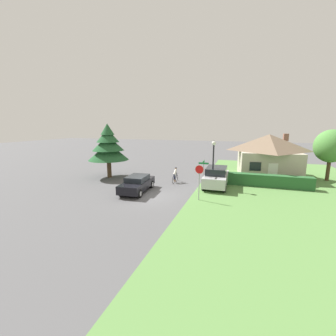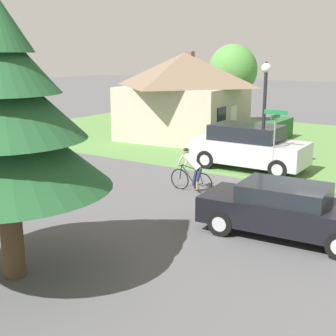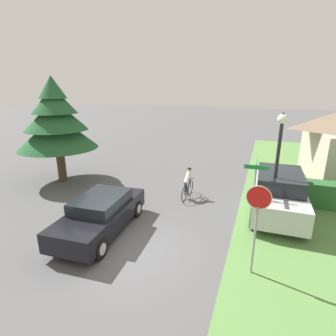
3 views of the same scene
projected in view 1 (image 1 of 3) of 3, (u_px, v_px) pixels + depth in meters
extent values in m
plane|color=#515154|center=(150.00, 196.00, 18.64)|extent=(140.00, 140.00, 0.00)
cube|color=#568442|center=(292.00, 195.00, 18.87)|extent=(16.00, 36.00, 0.01)
cube|color=#B2A893|center=(267.00, 164.00, 25.43)|extent=(6.57, 6.44, 2.94)
pyramid|color=#75604C|center=(269.00, 143.00, 24.99)|extent=(7.10, 6.96, 1.84)
cube|color=silver|center=(273.00, 173.00, 22.67)|extent=(0.90, 0.14, 2.00)
cube|color=black|center=(255.00, 166.00, 22.93)|extent=(1.10, 0.16, 0.90)
cube|color=brown|center=(286.00, 137.00, 25.04)|extent=(0.54, 0.54, 0.80)
cube|color=#285B2D|center=(263.00, 180.00, 21.36)|extent=(8.47, 0.90, 1.16)
cube|color=black|center=(137.00, 185.00, 19.63)|extent=(2.09, 4.58, 0.69)
cube|color=black|center=(137.00, 178.00, 19.60)|extent=(1.73, 2.32, 0.44)
cylinder|color=black|center=(136.00, 183.00, 21.32)|extent=(0.33, 0.71, 0.69)
cylinder|color=#ADADB2|center=(136.00, 183.00, 21.32)|extent=(0.32, 0.42, 0.40)
cylinder|color=black|center=(151.00, 184.00, 20.93)|extent=(0.33, 0.71, 0.69)
cylinder|color=#ADADB2|center=(151.00, 184.00, 20.93)|extent=(0.32, 0.42, 0.40)
cylinder|color=black|center=(121.00, 192.00, 18.43)|extent=(0.33, 0.71, 0.69)
cylinder|color=#ADADB2|center=(121.00, 192.00, 18.43)|extent=(0.32, 0.42, 0.40)
cylinder|color=black|center=(139.00, 194.00, 18.04)|extent=(0.33, 0.71, 0.69)
cylinder|color=#ADADB2|center=(139.00, 194.00, 18.04)|extent=(0.32, 0.42, 0.40)
torus|color=black|center=(173.00, 180.00, 22.50)|extent=(0.07, 0.76, 0.76)
torus|color=black|center=(177.00, 178.00, 23.39)|extent=(0.07, 0.76, 0.76)
cylinder|color=black|center=(174.00, 178.00, 22.69)|extent=(0.04, 0.17, 0.58)
cylinder|color=black|center=(175.00, 177.00, 23.01)|extent=(0.06, 0.61, 0.68)
cylinder|color=black|center=(175.00, 174.00, 22.90)|extent=(0.07, 0.72, 0.13)
cylinder|color=black|center=(174.00, 180.00, 22.65)|extent=(0.05, 0.32, 0.16)
cylinder|color=black|center=(174.00, 178.00, 22.54)|extent=(0.04, 0.20, 0.46)
cylinder|color=black|center=(177.00, 175.00, 23.30)|extent=(0.04, 0.11, 0.54)
cylinder|color=black|center=(176.00, 173.00, 23.22)|extent=(0.44, 0.04, 0.02)
ellipsoid|color=black|center=(174.00, 175.00, 22.57)|extent=(0.09, 0.20, 0.05)
cylinder|color=#262D4C|center=(174.00, 177.00, 22.59)|extent=(0.12, 0.25, 0.48)
cylinder|color=#262D4C|center=(175.00, 177.00, 22.76)|extent=(0.12, 0.25, 0.63)
cylinder|color=tan|center=(174.00, 180.00, 22.73)|extent=(0.08, 0.08, 0.30)
cylinder|color=tan|center=(175.00, 181.00, 22.88)|extent=(0.17, 0.08, 0.21)
cylinder|color=silver|center=(175.00, 172.00, 22.77)|extent=(0.25, 0.68, 0.58)
cylinder|color=silver|center=(176.00, 172.00, 22.97)|extent=(0.08, 0.24, 0.35)
cylinder|color=silver|center=(177.00, 171.00, 23.23)|extent=(0.08, 0.24, 0.35)
sphere|color=tan|center=(176.00, 168.00, 22.96)|extent=(0.19, 0.19, 0.19)
ellipsoid|color=black|center=(176.00, 168.00, 22.95)|extent=(0.22, 0.18, 0.12)
cube|color=#B7B7BC|center=(216.00, 179.00, 21.22)|extent=(2.08, 4.65, 0.92)
cube|color=black|center=(217.00, 170.00, 21.26)|extent=(1.82, 2.83, 0.63)
cylinder|color=black|center=(208.00, 178.00, 23.05)|extent=(0.24, 0.78, 0.78)
cylinder|color=#ADADB2|center=(208.00, 178.00, 23.05)|extent=(0.25, 0.45, 0.45)
cylinder|color=black|center=(227.00, 180.00, 22.48)|extent=(0.24, 0.78, 0.78)
cylinder|color=#ADADB2|center=(227.00, 180.00, 22.48)|extent=(0.25, 0.45, 0.45)
cylinder|color=black|center=(203.00, 186.00, 20.10)|extent=(0.24, 0.78, 0.78)
cylinder|color=#ADADB2|center=(203.00, 186.00, 20.10)|extent=(0.25, 0.45, 0.45)
cylinder|color=black|center=(225.00, 188.00, 19.54)|extent=(0.24, 0.78, 0.78)
cylinder|color=#ADADB2|center=(225.00, 188.00, 19.54)|extent=(0.25, 0.45, 0.45)
cylinder|color=gray|center=(199.00, 187.00, 17.35)|extent=(0.07, 0.07, 2.16)
cylinder|color=red|center=(199.00, 170.00, 17.10)|extent=(0.65, 0.09, 0.65)
cylinder|color=silver|center=(199.00, 170.00, 17.10)|extent=(0.69, 0.08, 0.69)
cylinder|color=black|center=(213.00, 167.00, 20.48)|extent=(0.14, 0.14, 4.01)
sphere|color=white|center=(214.00, 143.00, 20.08)|extent=(0.38, 0.38, 0.38)
cone|color=black|center=(214.00, 141.00, 20.04)|extent=(0.23, 0.23, 0.15)
cylinder|color=gray|center=(203.00, 177.00, 20.16)|extent=(0.06, 0.06, 2.36)
cube|color=#197238|center=(204.00, 163.00, 19.93)|extent=(0.90, 0.03, 0.16)
cube|color=#197238|center=(204.00, 162.00, 19.90)|extent=(0.03, 0.90, 0.16)
cylinder|color=#4C3823|center=(109.00, 169.00, 25.11)|extent=(0.48, 0.48, 1.98)
cone|color=#23562D|center=(108.00, 151.00, 24.75)|extent=(4.38, 4.38, 1.90)
cone|color=#23562D|center=(108.00, 143.00, 24.58)|extent=(3.42, 3.42, 1.67)
cone|color=#23562D|center=(108.00, 135.00, 24.43)|extent=(2.45, 2.45, 1.44)
cone|color=#23562D|center=(107.00, 129.00, 24.30)|extent=(1.49, 1.49, 1.22)
cylinder|color=#4C3823|center=(328.00, 170.00, 23.55)|extent=(0.36, 0.36, 2.28)
ellipsoid|color=#4C893D|center=(331.00, 146.00, 23.08)|extent=(3.24, 3.24, 3.40)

